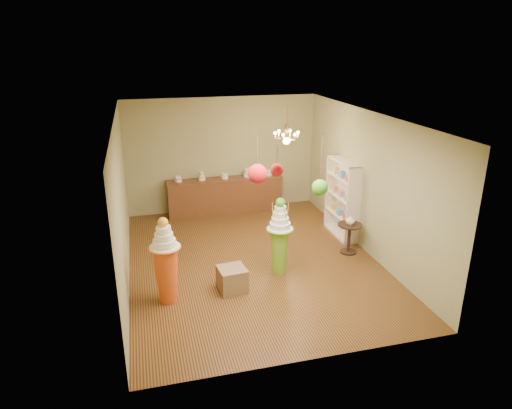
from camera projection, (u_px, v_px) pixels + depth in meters
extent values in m
plane|color=#583718|center=(253.00, 261.00, 9.54)|extent=(6.50, 6.50, 0.00)
plane|color=silver|center=(252.00, 117.00, 8.51)|extent=(6.50, 6.50, 0.00)
cube|color=tan|center=(222.00, 155.00, 11.98)|extent=(5.00, 0.04, 3.00)
cube|color=tan|center=(312.00, 267.00, 6.07)|extent=(5.00, 0.04, 3.00)
cube|color=tan|center=(122.00, 203.00, 8.43)|extent=(0.04, 6.50, 3.00)
cube|color=tan|center=(367.00, 183.00, 9.62)|extent=(0.04, 6.50, 3.00)
cone|color=#78BC29|center=(279.00, 251.00, 8.91)|extent=(0.48, 0.48, 0.93)
cylinder|color=white|center=(280.00, 228.00, 8.75)|extent=(0.65, 0.65, 0.03)
cylinder|color=white|center=(280.00, 225.00, 8.72)|extent=(0.53, 0.53, 0.11)
cylinder|color=white|center=(280.00, 220.00, 8.69)|extent=(0.43, 0.43, 0.11)
cylinder|color=white|center=(280.00, 215.00, 8.65)|extent=(0.36, 0.36, 0.11)
cylinder|color=white|center=(280.00, 209.00, 8.61)|extent=(0.29, 0.29, 0.11)
sphere|color=#409B21|center=(280.00, 203.00, 8.57)|extent=(0.18, 0.18, 0.18)
cone|color=#DA5019|center=(167.00, 275.00, 7.90)|extent=(0.49, 0.49, 1.04)
cylinder|color=white|center=(165.00, 247.00, 7.71)|extent=(0.59, 0.59, 0.03)
cylinder|color=white|center=(164.00, 243.00, 7.69)|extent=(0.45, 0.45, 0.12)
cylinder|color=white|center=(164.00, 236.00, 7.65)|extent=(0.36, 0.36, 0.12)
cylinder|color=white|center=(163.00, 230.00, 7.61)|extent=(0.29, 0.29, 0.12)
sphere|color=gold|center=(163.00, 222.00, 7.56)|extent=(0.17, 0.17, 0.17)
cube|color=#87694A|center=(232.00, 279.00, 8.36)|extent=(0.54, 0.54, 0.44)
cube|color=brown|center=(225.00, 196.00, 12.08)|extent=(3.00, 0.50, 0.90)
cube|color=brown|center=(225.00, 179.00, 11.93)|extent=(3.04, 0.54, 0.03)
cylinder|color=white|center=(178.00, 179.00, 11.61)|extent=(0.18, 0.18, 0.16)
cylinder|color=white|center=(202.00, 176.00, 11.74)|extent=(0.18, 0.18, 0.24)
cylinder|color=white|center=(225.00, 176.00, 11.90)|extent=(0.18, 0.18, 0.16)
cylinder|color=white|center=(247.00, 173.00, 12.03)|extent=(0.18, 0.18, 0.24)
cylinder|color=white|center=(269.00, 173.00, 12.18)|extent=(0.18, 0.18, 0.16)
cube|color=white|center=(348.00, 198.00, 10.55)|extent=(0.04, 1.20, 1.80)
cube|color=white|center=(340.00, 215.00, 10.64)|extent=(0.30, 1.14, 0.03)
cube|color=white|center=(342.00, 197.00, 10.49)|extent=(0.30, 1.14, 0.03)
cube|color=white|center=(343.00, 178.00, 10.34)|extent=(0.30, 1.14, 0.03)
cylinder|color=black|center=(348.00, 252.00, 9.90)|extent=(0.35, 0.35, 0.03)
cylinder|color=black|center=(349.00, 239.00, 9.79)|extent=(0.07, 0.07, 0.65)
cylinder|color=black|center=(350.00, 225.00, 9.68)|extent=(0.52, 0.52, 0.03)
imported|color=white|center=(350.00, 220.00, 9.64)|extent=(0.26, 0.26, 0.21)
cylinder|color=#423730|center=(257.00, 154.00, 7.14)|extent=(0.01, 0.01, 0.65)
sphere|color=red|center=(257.00, 174.00, 7.25)|extent=(0.32, 0.32, 0.32)
cylinder|color=#423730|center=(321.00, 161.00, 7.20)|extent=(0.01, 0.01, 0.89)
sphere|color=#409B21|center=(320.00, 187.00, 7.35)|extent=(0.26, 0.26, 0.26)
cylinder|color=#423730|center=(277.00, 158.00, 6.21)|extent=(0.01, 0.01, 0.33)
sphere|color=red|center=(277.00, 170.00, 6.26)|extent=(0.18, 0.18, 0.18)
cylinder|color=#C28844|center=(287.00, 118.00, 9.93)|extent=(0.02, 0.02, 0.50)
cylinder|color=#C28844|center=(287.00, 131.00, 10.03)|extent=(0.10, 0.10, 0.30)
sphere|color=#F3DA85|center=(286.00, 140.00, 10.10)|extent=(0.18, 0.18, 0.18)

